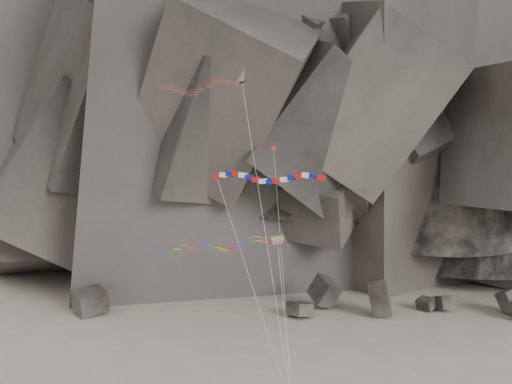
# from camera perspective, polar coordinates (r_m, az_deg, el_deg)

# --- Properties ---
(headland) EXTENTS (110.00, 70.00, 84.00)m
(headland) POSITION_cam_1_polar(r_m,az_deg,el_deg) (126.07, 3.27, 11.83)
(headland) COLOR #514842
(headland) RESTS_ON ground
(boulder_field) EXTENTS (71.85, 13.16, 5.79)m
(boulder_field) POSITION_cam_1_polar(r_m,az_deg,el_deg) (90.49, 7.58, -11.10)
(boulder_field) COLOR #47423F
(boulder_field) RESTS_ON ground
(delta_kite) EXTENTS (15.76, 11.18, 32.66)m
(delta_kite) POSITION_cam_1_polar(r_m,az_deg,el_deg) (62.84, -5.99, 10.48)
(delta_kite) COLOR red
(delta_kite) RESTS_ON ground
(banner_kite) EXTENTS (11.32, 6.82, 22.01)m
(banner_kite) POSITION_cam_1_polar(r_m,az_deg,el_deg) (55.17, 1.06, 1.38)
(banner_kite) COLOR red
(banner_kite) RESTS_ON ground
(parafoil_kite) EXTENTS (14.00, 3.08, 16.09)m
(parafoil_kite) POSITION_cam_1_polar(r_m,az_deg,el_deg) (54.89, -4.42, -5.30)
(parafoil_kite) COLOR #F4F60D
(parafoil_kite) RESTS_ON ground
(pennant_kite) EXTENTS (2.67, 6.61, 24.51)m
(pennant_kite) POSITION_cam_1_polar(r_m,az_deg,el_deg) (55.81, 2.21, -1.84)
(pennant_kite) COLOR red
(pennant_kite) RESTS_ON ground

